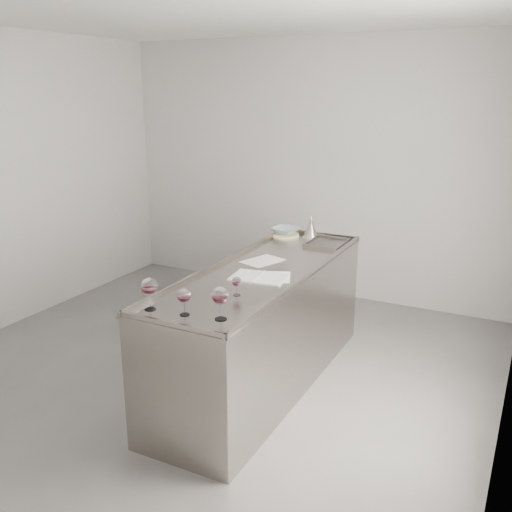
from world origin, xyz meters
The scene contains 12 objects.
room_shell centered at (0.00, 0.00, 1.40)m, with size 4.54×5.04×2.84m.
counter centered at (0.50, 0.30, 0.47)m, with size 0.77×2.42×0.97m.
wine_glass_left centered at (0.23, -0.73, 1.09)m, with size 0.10×0.10×0.21m.
wine_glass_middle centered at (0.47, -0.70, 1.06)m, with size 0.09×0.09×0.17m.
wine_glass_right centered at (0.70, -0.66, 1.09)m, with size 0.11×0.11×0.21m.
wine_glass_small centered at (0.59, -0.26, 1.03)m, with size 0.06×0.06×0.13m.
notebook centered at (0.56, 0.13, 0.95)m, with size 0.42×0.32×0.02m.
loose_paper_top centered at (0.67, 0.20, 0.94)m, with size 0.19×0.27×0.00m, color white.
loose_paper_under centered at (0.40, 0.51, 0.94)m, with size 0.22×0.32×0.00m, color silver.
trivet centered at (0.22, 1.33, 0.95)m, with size 0.25×0.25×0.02m, color beige.
ceramic_bowl centered at (0.22, 1.33, 0.99)m, with size 0.24×0.24×0.06m, color gray.
wine_funnel centered at (0.46, 1.38, 1.01)m, with size 0.15×0.15×0.22m.
Camera 1 is at (2.32, -3.37, 2.26)m, focal length 40.00 mm.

